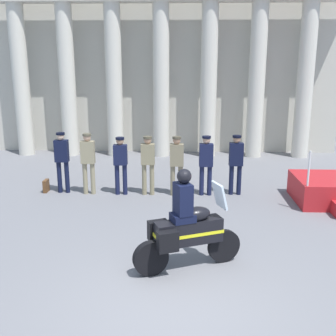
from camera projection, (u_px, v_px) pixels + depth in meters
ground_plane at (176, 305)px, 6.46m from camera, size 28.00×28.00×0.00m
colonnade_backdrop at (162, 65)px, 16.30m from camera, size 14.32×1.48×6.78m
officer_in_row_0 at (62, 158)px, 11.74m from camera, size 0.39×0.24×1.76m
officer_in_row_1 at (88, 159)px, 11.62m from camera, size 0.39×0.24×1.75m
officer_in_row_2 at (121, 161)px, 11.58m from camera, size 0.39×0.24×1.66m
officer_in_row_3 at (148, 161)px, 11.56m from camera, size 0.39×0.24×1.69m
officer_in_row_4 at (177, 161)px, 11.50m from camera, size 0.39×0.24×1.69m
officer_in_row_5 at (206, 161)px, 11.52m from camera, size 0.39×0.24×1.70m
officer_in_row_6 at (236, 160)px, 11.57m from camera, size 0.39×0.24×1.71m
motorcycle_with_rider at (185, 228)px, 7.40m from camera, size 1.98×1.03×1.90m
briefcase_on_ground at (46, 186)px, 12.00m from camera, size 0.10×0.32×0.36m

